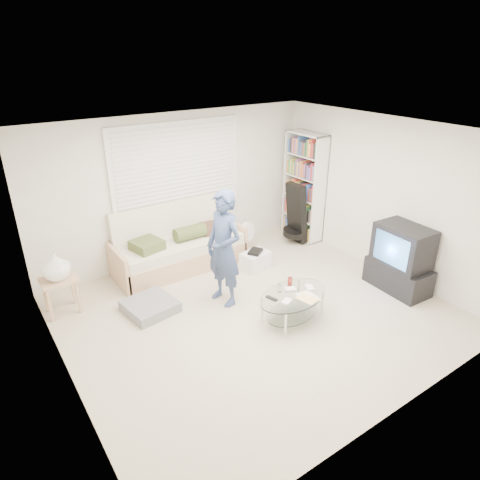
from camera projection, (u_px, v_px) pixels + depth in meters
ground at (256, 313)px, 6.04m from camera, size 5.00×5.00×0.00m
room_shell at (237, 194)px, 5.72m from camera, size 5.02×4.52×2.51m
window_blinds at (178, 171)px, 7.04m from camera, size 2.32×0.08×1.62m
futon_sofa at (179, 247)px, 7.18m from camera, size 2.20×0.89×1.08m
grey_floor_pillow at (150, 306)px, 6.06m from camera, size 0.74×0.74×0.15m
side_table at (56, 269)px, 5.77m from camera, size 0.47×0.38×0.94m
bookshelf at (304, 187)px, 8.05m from camera, size 0.32×0.85×2.02m
guitar_case at (296, 218)px, 7.99m from camera, size 0.41×0.42×1.15m
floor_fan at (247, 234)px, 7.68m from camera, size 0.37×0.24×0.60m
storage_bin at (255, 260)px, 7.20m from camera, size 0.51×0.39×0.33m
tv_unit at (401, 259)px, 6.44m from camera, size 0.57×0.98×1.04m
coffee_table at (293, 299)px, 5.75m from camera, size 1.16×0.82×0.52m
standing_person at (224, 249)px, 5.97m from camera, size 0.50×0.68×1.70m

